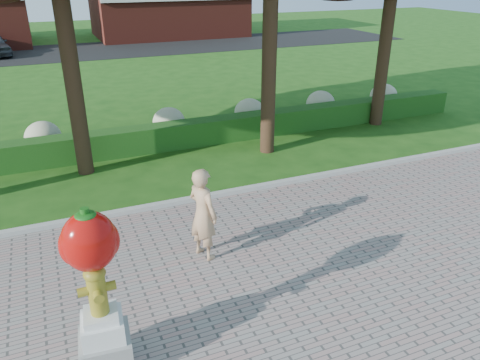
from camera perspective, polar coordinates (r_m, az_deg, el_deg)
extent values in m
plane|color=#1C4B12|center=(9.23, -1.39, -10.88)|extent=(100.00, 100.00, 0.00)
cube|color=#ADADA5|center=(11.63, -6.86, -2.60)|extent=(40.00, 0.18, 0.15)
cube|color=#164A15|center=(15.10, -11.30, 4.92)|extent=(24.00, 0.70, 0.80)
ellipsoid|color=#BCBC90|center=(15.76, -22.87, 4.84)|extent=(1.10, 1.10, 0.99)
ellipsoid|color=#BCBC90|center=(16.19, -8.65, 7.01)|extent=(1.10, 1.10, 0.99)
ellipsoid|color=#BCBC90|center=(17.13, 1.16, 8.26)|extent=(1.10, 1.10, 0.99)
ellipsoid|color=#BCBC90|center=(18.52, 9.79, 9.16)|extent=(1.10, 1.10, 0.99)
ellipsoid|color=#BCBC90|center=(20.25, 17.10, 9.76)|extent=(1.10, 1.10, 0.99)
cube|color=black|center=(35.52, -18.91, 14.62)|extent=(50.00, 8.00, 0.02)
cylinder|color=black|center=(13.22, -19.99, 13.24)|extent=(0.44, 0.44, 6.16)
cylinder|color=black|center=(14.08, 3.67, 17.52)|extent=(0.44, 0.44, 7.28)
cylinder|color=black|center=(17.73, 17.29, 15.68)|extent=(0.44, 0.44, 5.88)
cube|color=gray|center=(7.39, -15.95, -19.46)|extent=(0.77, 0.77, 0.57)
cube|color=silver|center=(7.09, -16.38, -16.86)|extent=(0.62, 0.62, 0.32)
cube|color=silver|center=(6.96, -16.59, -15.51)|extent=(0.49, 0.49, 0.11)
cylinder|color=olive|center=(6.73, -16.98, -13.04)|extent=(0.25, 0.25, 0.64)
ellipsoid|color=olive|center=(6.54, -17.33, -10.81)|extent=(0.30, 0.30, 0.21)
cylinder|color=olive|center=(6.68, -18.63, -12.84)|extent=(0.14, 0.13, 0.13)
cylinder|color=olive|center=(6.69, -15.48, -12.30)|extent=(0.14, 0.13, 0.13)
cylinder|color=olive|center=(6.55, -16.86, -13.43)|extent=(0.14, 0.14, 0.14)
cylinder|color=olive|center=(6.49, -17.43, -10.16)|extent=(0.09, 0.09, 0.06)
ellipsoid|color=#B10D09|center=(6.28, -17.88, -7.15)|extent=(0.71, 0.64, 0.83)
ellipsoid|color=#B10D09|center=(6.29, -19.72, -7.64)|extent=(0.35, 0.35, 0.53)
ellipsoid|color=#B10D09|center=(6.30, -16.01, -7.01)|extent=(0.35, 0.35, 0.53)
cylinder|color=#165413|center=(6.08, -18.38, -3.85)|extent=(0.11, 0.11, 0.14)
ellipsoid|color=#165413|center=(6.10, -18.34, -4.14)|extent=(0.27, 0.27, 0.09)
imported|color=tan|center=(9.11, -4.52, -4.12)|extent=(0.70, 0.82, 1.89)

